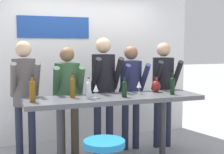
# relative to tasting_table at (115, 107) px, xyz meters

# --- Properties ---
(back_wall) EXTENTS (3.97, 0.12, 2.88)m
(back_wall) POSITION_rel_tasting_table_xyz_m (-0.00, 1.49, 0.60)
(back_wall) COLOR white
(back_wall) RESTS_ON ground_plane
(tasting_table) EXTENTS (2.37, 0.67, 0.98)m
(tasting_table) POSITION_rel_tasting_table_xyz_m (0.00, 0.00, 0.00)
(tasting_table) COLOR #4C4C51
(tasting_table) RESTS_ON ground_plane
(person_far_left) EXTENTS (0.38, 0.51, 1.72)m
(person_far_left) POSITION_rel_tasting_table_xyz_m (-1.12, 0.58, 0.24)
(person_far_left) COLOR #23283D
(person_far_left) RESTS_ON ground_plane
(person_left) EXTENTS (0.47, 0.56, 1.63)m
(person_left) POSITION_rel_tasting_table_xyz_m (-0.51, 0.59, 0.17)
(person_left) COLOR #473D33
(person_left) RESTS_ON ground_plane
(person_center_left) EXTENTS (0.43, 0.55, 1.77)m
(person_center_left) POSITION_rel_tasting_table_xyz_m (0.05, 0.60, 0.26)
(person_center_left) COLOR #23283D
(person_center_left) RESTS_ON ground_plane
(person_center) EXTENTS (0.41, 0.52, 1.65)m
(person_center) POSITION_rel_tasting_table_xyz_m (0.51, 0.62, 0.19)
(person_center) COLOR #23283D
(person_center) RESTS_ON ground_plane
(person_center_right) EXTENTS (0.45, 0.56, 1.70)m
(person_center_right) POSITION_rel_tasting_table_xyz_m (1.04, 0.55, 0.22)
(person_center_right) COLOR #23283D
(person_center_right) RESTS_ON ground_plane
(wine_bottle_0) EXTENTS (0.06, 0.06, 0.27)m
(wine_bottle_0) POSITION_rel_tasting_table_xyz_m (-0.38, -0.07, 0.26)
(wine_bottle_0) COLOR #B7BCC1
(wine_bottle_0) RESTS_ON tasting_table
(wine_bottle_1) EXTENTS (0.07, 0.07, 0.26)m
(wine_bottle_1) POSITION_rel_tasting_table_xyz_m (0.10, -0.11, 0.26)
(wine_bottle_1) COLOR black
(wine_bottle_1) RESTS_ON tasting_table
(wine_bottle_2) EXTENTS (0.07, 0.07, 0.32)m
(wine_bottle_2) POSITION_rel_tasting_table_xyz_m (-1.07, -0.07, 0.29)
(wine_bottle_2) COLOR brown
(wine_bottle_2) RESTS_ON tasting_table
(wine_bottle_3) EXTENTS (0.06, 0.06, 0.30)m
(wine_bottle_3) POSITION_rel_tasting_table_xyz_m (0.81, -0.12, 0.27)
(wine_bottle_3) COLOR black
(wine_bottle_3) RESTS_ON tasting_table
(wine_bottle_4) EXTENTS (0.06, 0.06, 0.32)m
(wine_bottle_4) POSITION_rel_tasting_table_xyz_m (-0.55, 0.08, 0.28)
(wine_bottle_4) COLOR brown
(wine_bottle_4) RESTS_ON tasting_table
(wine_glass_0) EXTENTS (0.07, 0.07, 0.18)m
(wine_glass_0) POSITION_rel_tasting_table_xyz_m (-0.27, -0.05, 0.26)
(wine_glass_0) COLOR silver
(wine_glass_0) RESTS_ON tasting_table
(wine_glass_1) EXTENTS (0.07, 0.07, 0.18)m
(wine_glass_1) POSITION_rel_tasting_table_xyz_m (0.41, 0.11, 0.26)
(wine_glass_1) COLOR silver
(wine_glass_1) RESTS_ON tasting_table
(decorative_vase) EXTENTS (0.13, 0.13, 0.22)m
(decorative_vase) POSITION_rel_tasting_table_xyz_m (0.70, 0.16, 0.23)
(decorative_vase) COLOR maroon
(decorative_vase) RESTS_ON tasting_table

